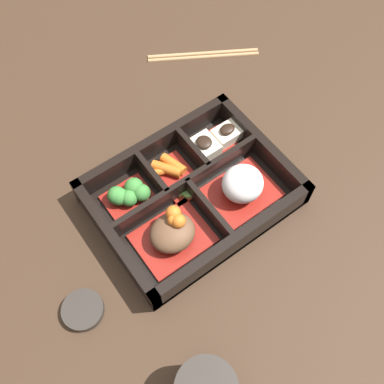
{
  "coord_description": "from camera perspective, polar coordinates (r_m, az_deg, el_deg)",
  "views": [
    {
      "loc": [
        0.19,
        0.25,
        0.6
      ],
      "look_at": [
        0.0,
        0.0,
        0.03
      ],
      "focal_mm": 42.0,
      "sensor_mm": 36.0,
      "label": 1
    }
  ],
  "objects": [
    {
      "name": "ground_plane",
      "position": [
        0.68,
        0.0,
        -1.01
      ],
      "size": [
        3.0,
        3.0,
        0.0
      ],
      "primitive_type": "plane",
      "color": "#382619"
    },
    {
      "name": "bento_rim",
      "position": [
        0.66,
        -0.15,
        0.16
      ],
      "size": [
        0.28,
        0.21,
        0.05
      ],
      "color": "black",
      "rests_on": "ground_plane"
    },
    {
      "name": "bowl_tofu",
      "position": [
        0.7,
        2.78,
        6.31
      ],
      "size": [
        0.09,
        0.06,
        0.04
      ],
      "color": "maroon",
      "rests_on": "bento_base"
    },
    {
      "name": "bento_base",
      "position": [
        0.67,
        0.0,
        -0.82
      ],
      "size": [
        0.28,
        0.21,
        0.01
      ],
      "color": "black",
      "rests_on": "ground_plane"
    },
    {
      "name": "bowl_carrots",
      "position": [
        0.68,
        -2.72,
        2.96
      ],
      "size": [
        0.06,
        0.06,
        0.02
      ],
      "color": "maroon",
      "rests_on": "bento_base"
    },
    {
      "name": "bowl_pickles",
      "position": [
        0.67,
        -1.1,
        0.02
      ],
      "size": [
        0.04,
        0.03,
        0.01
      ],
      "color": "maroon",
      "rests_on": "bento_base"
    },
    {
      "name": "bowl_stew",
      "position": [
        0.62,
        -2.46,
        -5.12
      ],
      "size": [
        0.1,
        0.08,
        0.05
      ],
      "color": "maroon",
      "rests_on": "bento_base"
    },
    {
      "name": "sauce_dish",
      "position": [
        0.63,
        -13.69,
        -14.34
      ],
      "size": [
        0.06,
        0.06,
        0.01
      ],
      "color": "#2D2823",
      "rests_on": "ground_plane"
    },
    {
      "name": "chopsticks",
      "position": [
        0.86,
        1.44,
        17.12
      ],
      "size": [
        0.18,
        0.12,
        0.01
      ],
      "color": "#A87F51",
      "rests_on": "ground_plane"
    },
    {
      "name": "bowl_rice",
      "position": [
        0.65,
        6.4,
        0.82
      ],
      "size": [
        0.1,
        0.08,
        0.06
      ],
      "color": "maroon",
      "rests_on": "bento_base"
    },
    {
      "name": "bowl_greens",
      "position": [
        0.66,
        -8.12,
        -0.32
      ],
      "size": [
        0.07,
        0.06,
        0.03
      ],
      "color": "maroon",
      "rests_on": "bento_base"
    }
  ]
}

